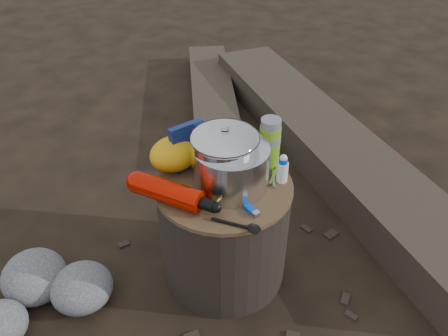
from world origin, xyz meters
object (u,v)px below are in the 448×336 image
stump (224,230)px  travel_mug (224,139)px  fuel_bottle (168,192)px  camping_pot (225,157)px  log_main (326,143)px  thermos (270,143)px

stump → travel_mug: travel_mug is taller
fuel_bottle → camping_pot: bearing=-37.7°
stump → camping_pot: (0.00, 0.00, 0.31)m
log_main → thermos: bearing=-141.1°
log_main → thermos: size_ratio=11.73×
stump → fuel_bottle: bearing=174.4°
stump → camping_pot: bearing=27.1°
stump → thermos: bearing=4.2°
camping_pot → stump: bearing=-152.9°
thermos → travel_mug: (-0.09, 0.15, -0.04)m
log_main → camping_pot: 0.99m
camping_pot → thermos: bearing=3.6°
fuel_bottle → stump: bearing=-38.5°
log_main → travel_mug: (-0.71, -0.20, 0.38)m
fuel_bottle → log_main: bearing=-14.0°
stump → log_main: (0.82, 0.36, -0.12)m
camping_pot → fuel_bottle: bearing=175.2°
log_main → travel_mug: 0.83m
camping_pot → travel_mug: size_ratio=2.00×
fuel_bottle → travel_mug: (0.29, 0.14, 0.02)m
stump → fuel_bottle: fuel_bottle is taller
travel_mug → log_main: bearing=15.7°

